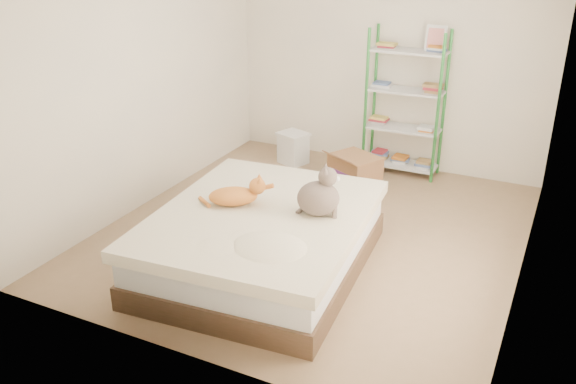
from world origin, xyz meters
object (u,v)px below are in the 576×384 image
Objects in this scene: bed at (262,240)px; cardboard_box at (355,170)px; orange_cat at (233,194)px; shelf_unit at (405,108)px; white_bin at (293,148)px; grey_cat at (318,191)px.

cardboard_box is (0.08, 2.07, -0.09)m from bed.
shelf_unit is at bearing 44.45° from orange_cat.
white_bin is (-0.85, 2.41, -0.07)m from bed.
grey_cat reaches higher than bed.
orange_cat is 2.49m from white_bin.
grey_cat is at bearing -19.83° from orange_cat.
cardboard_box is at bearing -19.75° from white_bin.
shelf_unit is at bearing 13.10° from white_bin.
bed is at bearing -99.21° from shelf_unit.
bed is 2.56m from white_bin.
cardboard_box is at bearing 83.23° from bed.
orange_cat reaches higher than cardboard_box.
shelf_unit is 2.62× the size of cardboard_box.
grey_cat reaches higher than orange_cat.
white_bin is at bearing 105.01° from bed.
shelf_unit is at bearing 76.33° from bed.
orange_cat is 0.76m from grey_cat.
shelf_unit is (-0.01, 2.55, 0.05)m from grey_cat.
grey_cat reaches higher than cardboard_box.
bed is at bearing -35.17° from orange_cat.
orange_cat is (-0.29, 0.02, 0.37)m from bed.
shelf_unit reaches higher than bed.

